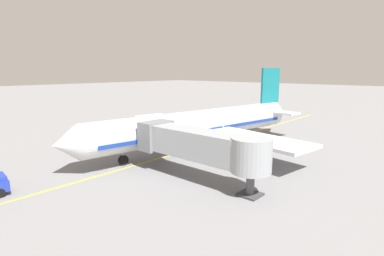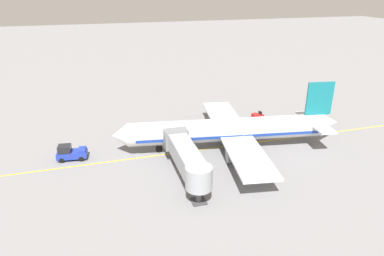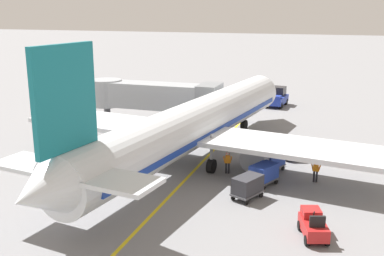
{
  "view_description": "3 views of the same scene",
  "coord_description": "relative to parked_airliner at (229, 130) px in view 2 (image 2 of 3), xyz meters",
  "views": [
    {
      "loc": [
        -25.9,
        31.1,
        10.29
      ],
      "look_at": [
        -0.92,
        3.04,
        3.11
      ],
      "focal_mm": 28.33,
      "sensor_mm": 36.0,
      "label": 1
    },
    {
      "loc": [
        -47.46,
        20.82,
        25.03
      ],
      "look_at": [
        0.13,
        6.93,
        3.98
      ],
      "focal_mm": 31.88,
      "sensor_mm": 36.0,
      "label": 2
    },
    {
      "loc": [
        10.55,
        -33.48,
        12.33
      ],
      "look_at": [
        -0.86,
        0.89,
        2.87
      ],
      "focal_mm": 42.99,
      "sensor_mm": 36.0,
      "label": 3
    }
  ],
  "objects": [
    {
      "name": "baggage_cart_second_in_train",
      "position": [
        6.29,
        -3.38,
        -2.24
      ],
      "size": [
        2.08,
        2.93,
        1.58
      ],
      "color": "#4C4C51",
      "rests_on": "ground"
    },
    {
      "name": "ground_crew_loader",
      "position": [
        3.23,
        -1.79,
        -2.23
      ],
      "size": [
        0.72,
        0.34,
        1.69
      ],
      "color": "#232328",
      "rests_on": "ground"
    },
    {
      "name": "ground_plane",
      "position": [
        0.61,
        -0.83,
        -3.19
      ],
      "size": [
        400.0,
        400.0,
        0.0
      ],
      "primitive_type": "plane",
      "color": "slate"
    },
    {
      "name": "jet_bridge",
      "position": [
        -7.55,
        9.28,
        0.27
      ],
      "size": [
        14.29,
        3.5,
        4.98
      ],
      "color": "#93999E",
      "rests_on": "ground"
    },
    {
      "name": "ground_crew_wing_walker",
      "position": [
        9.77,
        -1.52,
        -2.23
      ],
      "size": [
        0.73,
        0.27,
        1.69
      ],
      "color": "#232328",
      "rests_on": "ground"
    },
    {
      "name": "baggage_tug_trailing",
      "position": [
        7.4,
        3.74,
        -2.47
      ],
      "size": [
        1.89,
        2.74,
        1.62
      ],
      "color": "#1E339E",
      "rests_on": "ground"
    },
    {
      "name": "baggage_cart_front",
      "position": [
        6.37,
        -0.26,
        -2.24
      ],
      "size": [
        2.08,
        2.93,
        1.58
      ],
      "color": "#4C4C51",
      "rests_on": "ground"
    },
    {
      "name": "baggage_cart_third_in_train",
      "position": [
        5.68,
        -6.1,
        -2.24
      ],
      "size": [
        2.08,
        2.93,
        1.58
      ],
      "color": "#4C4C51",
      "rests_on": "ground"
    },
    {
      "name": "parked_airliner",
      "position": [
        0.0,
        0.0,
        0.0
      ],
      "size": [
        30.44,
        37.29,
        10.63
      ],
      "color": "silver",
      "rests_on": "ground"
    },
    {
      "name": "baggage_tug_lead",
      "position": [
        10.21,
        -10.16,
        -2.47
      ],
      "size": [
        1.92,
        2.75,
        1.62
      ],
      "color": "#B21E1E",
      "rests_on": "ground"
    },
    {
      "name": "gate_lead_in_line",
      "position": [
        0.61,
        -0.83,
        -3.18
      ],
      "size": [
        0.24,
        80.0,
        0.01
      ],
      "primitive_type": "cube",
      "color": "gold",
      "rests_on": "ground"
    },
    {
      "name": "pushback_tractor",
      "position": [
        3.12,
        24.8,
        -2.09
      ],
      "size": [
        2.66,
        4.61,
        2.4
      ],
      "color": "#1E339E",
      "rests_on": "ground"
    }
  ]
}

